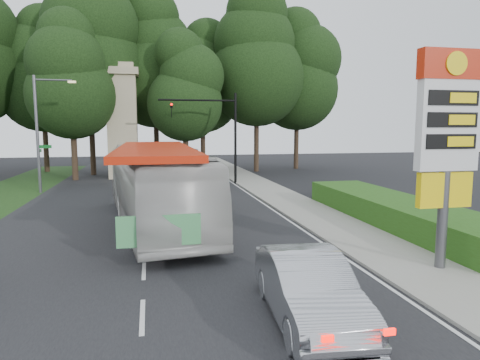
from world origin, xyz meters
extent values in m
plane|color=black|center=(0.00, 0.00, 0.00)|extent=(120.00, 120.00, 0.00)
cube|color=black|center=(0.00, 12.00, 0.01)|extent=(14.00, 80.00, 0.02)
cube|color=gray|center=(8.50, 12.00, 0.06)|extent=(3.00, 80.00, 0.12)
cube|color=#264D14|center=(11.50, 8.00, 0.60)|extent=(3.00, 14.00, 1.20)
cylinder|color=#59595E|center=(9.20, 2.00, 1.60)|extent=(0.32, 0.32, 3.20)
cube|color=yellow|center=(9.20, 2.00, 2.60)|extent=(1.80, 0.25, 1.10)
cube|color=silver|center=(9.20, 2.00, 4.60)|extent=(2.00, 0.35, 2.80)
cube|color=red|center=(9.20, 2.00, 6.40)|extent=(2.10, 0.40, 0.90)
cylinder|color=yellow|center=(9.20, 1.78, 6.40)|extent=(0.70, 0.05, 0.70)
cube|color=black|center=(9.20, 1.81, 5.40)|extent=(1.70, 0.04, 0.45)
cube|color=black|center=(9.20, 1.81, 4.75)|extent=(1.70, 0.04, 0.45)
cube|color=black|center=(9.20, 1.81, 4.10)|extent=(1.70, 0.04, 0.45)
cylinder|color=black|center=(7.00, 24.00, 3.60)|extent=(0.20, 0.20, 7.20)
cylinder|color=black|center=(4.00, 24.00, 6.60)|extent=(6.00, 0.14, 0.14)
imported|color=black|center=(2.00, 24.00, 6.35)|extent=(0.18, 0.22, 1.10)
sphere|color=#FF0C05|center=(2.00, 23.85, 6.25)|extent=(0.18, 0.18, 0.18)
cylinder|color=#59595E|center=(-7.20, 22.00, 4.00)|extent=(0.20, 0.20, 8.00)
cylinder|color=#59595E|center=(-6.00, 22.00, 7.70)|extent=(2.40, 0.12, 0.12)
cube|color=#FFE599|center=(-4.80, 22.00, 7.60)|extent=(0.50, 0.22, 0.14)
cube|color=#0C591E|center=(-6.75, 22.00, 3.20)|extent=(0.85, 0.04, 0.22)
cube|color=#0C591E|center=(-7.20, 22.45, 2.90)|extent=(0.04, 0.85, 0.22)
cube|color=tan|center=(-2.00, 30.00, 4.50)|extent=(2.50, 2.50, 9.00)
cube|color=tan|center=(-2.00, 30.00, 9.30)|extent=(3.00, 3.00, 0.60)
cube|color=tan|center=(-2.00, 30.00, 9.80)|extent=(2.20, 2.20, 0.50)
cylinder|color=#2D2116|center=(-10.00, 37.00, 2.70)|extent=(0.50, 0.50, 5.40)
sphere|color=black|center=(-10.00, 37.00, 8.25)|extent=(8.40, 8.40, 8.40)
sphere|color=black|center=(-10.00, 37.00, 11.25)|extent=(7.20, 7.20, 7.20)
sphere|color=black|center=(-10.00, 37.00, 13.80)|extent=(5.40, 5.40, 5.40)
cylinder|color=#2D2116|center=(-5.00, 33.00, 3.24)|extent=(0.50, 0.50, 6.48)
sphere|color=black|center=(-5.00, 33.00, 9.90)|extent=(10.08, 10.08, 10.08)
sphere|color=black|center=(-5.00, 33.00, 13.50)|extent=(8.64, 8.64, 8.64)
cylinder|color=#2D2116|center=(1.00, 35.00, 2.97)|extent=(0.50, 0.50, 5.94)
sphere|color=black|center=(1.00, 35.00, 9.08)|extent=(9.24, 9.24, 9.24)
sphere|color=black|center=(1.00, 35.00, 12.38)|extent=(7.92, 7.92, 7.92)
sphere|color=black|center=(1.00, 35.00, 15.18)|extent=(5.94, 5.94, 5.94)
cylinder|color=#2D2116|center=(6.00, 37.00, 2.61)|extent=(0.50, 0.50, 5.22)
sphere|color=black|center=(6.00, 37.00, 7.97)|extent=(8.12, 8.12, 8.12)
sphere|color=black|center=(6.00, 37.00, 10.88)|extent=(6.96, 6.96, 6.96)
sphere|color=black|center=(6.00, 37.00, 13.34)|extent=(5.22, 5.22, 5.22)
cylinder|color=#2D2116|center=(11.00, 33.00, 3.06)|extent=(0.50, 0.50, 6.12)
sphere|color=black|center=(11.00, 33.00, 9.35)|extent=(9.52, 9.52, 9.52)
sphere|color=black|center=(11.00, 33.00, 12.75)|extent=(8.16, 8.16, 8.16)
sphere|color=black|center=(11.00, 33.00, 15.64)|extent=(6.12, 6.12, 6.12)
cylinder|color=#2D2116|center=(16.00, 35.00, 2.79)|extent=(0.50, 0.50, 5.58)
sphere|color=black|center=(16.00, 35.00, 8.53)|extent=(8.68, 8.68, 8.68)
sphere|color=black|center=(16.00, 35.00, 11.62)|extent=(7.44, 7.44, 7.44)
sphere|color=black|center=(16.00, 35.00, 14.26)|extent=(5.58, 5.58, 5.58)
cylinder|color=#2D2116|center=(-6.00, 29.00, 2.34)|extent=(0.50, 0.50, 4.68)
sphere|color=black|center=(-6.00, 29.00, 7.15)|extent=(7.28, 7.28, 7.28)
sphere|color=black|center=(-6.00, 29.00, 9.75)|extent=(6.24, 6.24, 6.24)
sphere|color=black|center=(-6.00, 29.00, 11.96)|extent=(4.68, 4.68, 4.68)
cylinder|color=#2D2116|center=(3.50, 29.50, 2.16)|extent=(0.50, 0.50, 4.32)
sphere|color=black|center=(3.50, 29.50, 6.60)|extent=(6.72, 6.72, 6.72)
sphere|color=black|center=(3.50, 29.50, 9.00)|extent=(5.76, 5.76, 5.76)
sphere|color=black|center=(3.50, 29.50, 11.04)|extent=(4.32, 4.32, 4.32)
imported|color=silver|center=(0.50, 10.21, 1.83)|extent=(4.78, 13.42, 3.66)
imported|color=#AEB0B6|center=(3.81, -0.49, 0.80)|extent=(2.04, 4.98, 1.60)
camera|label=1|loc=(0.27, -9.53, 4.53)|focal=32.00mm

